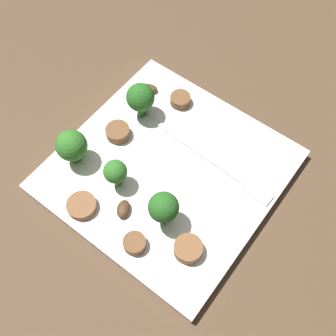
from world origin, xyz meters
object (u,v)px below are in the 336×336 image
Objects in this scene: broccoli_floret_2 at (72,146)px; sausage_slice_1 at (82,206)px; sausage_slice_2 at (117,133)px; broccoli_floret_0 at (115,172)px; sausage_slice_4 at (135,243)px; fork at (220,166)px; mushroom_4 at (123,209)px; plate at (168,171)px; broccoli_floret_3 at (140,98)px; broccoli_floret_1 at (164,208)px; mushroom_0 at (147,89)px; sausage_slice_3 at (188,249)px; sausage_slice_0 at (180,100)px.

broccoli_floret_2 is 1.46× the size of sausage_slice_1.
sausage_slice_1 is 0.11m from sausage_slice_2.
sausage_slice_1 is at bearing -103.86° from broccoli_floret_0.
sausage_slice_1 is 0.08m from sausage_slice_4.
fork is 0.13m from mushroom_4.
broccoli_floret_3 is at bearing 150.09° from plate.
mushroom_4 is (-0.05, -0.02, -0.03)m from broccoli_floret_1.
plate is 0.13m from mushroom_0.
broccoli_floret_1 is 2.13× the size of sausage_slice_4.
fork is at bearing -2.27° from broccoli_floret_3.
broccoli_floret_3 is 2.05× the size of sausage_slice_4.
broccoli_floret_3 is at bearing 86.46° from sausage_slice_2.
broccoli_floret_2 is at bearing -107.33° from sausage_slice_2.
sausage_slice_0 is at bearing 128.80° from sausage_slice_3.
plate is 8.31× the size of sausage_slice_2.
sausage_slice_0 reaches higher than mushroom_0.
sausage_slice_3 is 0.09m from mushroom_4.
broccoli_floret_1 reaches higher than sausage_slice_0.
sausage_slice_1 is (-0.05, -0.11, 0.01)m from plate.
broccoli_floret_0 is 0.15m from mushroom_0.
sausage_slice_1 is 1.50× the size of mushroom_4.
sausage_slice_3 is 0.24m from mushroom_0.
sausage_slice_2 is at bearing -179.14° from plate.
sausage_slice_1 is (0.03, -0.15, -0.03)m from broccoli_floret_3.
sausage_slice_0 is (-0.09, 0.15, -0.03)m from broccoli_floret_1.
broccoli_floret_1 is 2.01× the size of sausage_slice_0.
broccoli_floret_0 is at bearing -123.63° from plate.
mushroom_0 is (-0.14, 0.14, -0.03)m from broccoli_floret_1.
mushroom_4 is at bearing -10.92° from broccoli_floret_2.
sausage_slice_3 is at bearing -23.20° from sausage_slice_2.
plate is at bearing -29.91° from broccoli_floret_3.
sausage_slice_2 reaches higher than sausage_slice_1.
broccoli_floret_0 reaches higher than fork.
sausage_slice_4 reaches higher than sausage_slice_1.
broccoli_floret_3 reaches higher than fork.
fork is 3.44× the size of broccoli_floret_2.
broccoli_floret_0 is 1.59× the size of sausage_slice_0.
sausage_slice_0 is at bearing 57.19° from broccoli_floret_3.
broccoli_floret_0 is at bearing -65.49° from mushroom_0.
broccoli_floret_3 is at bearing 126.58° from sausage_slice_4.
plate is at bearing 123.29° from broccoli_floret_1.
sausage_slice_2 is (0.02, 0.06, -0.03)m from broccoli_floret_2.
sausage_slice_3 is (0.18, -0.01, -0.02)m from broccoli_floret_2.
plate is 5.90× the size of broccoli_floret_0.
broccoli_floret_1 is at bearing -3.54° from broccoli_floret_0.
sausage_slice_2 is 0.08m from mushroom_0.
broccoli_floret_2 reaches higher than sausage_slice_1.
sausage_slice_2 reaches higher than mushroom_0.
mushroom_0 is (-0.02, 0.04, -0.03)m from broccoli_floret_3.
broccoli_floret_2 reaches higher than mushroom_4.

